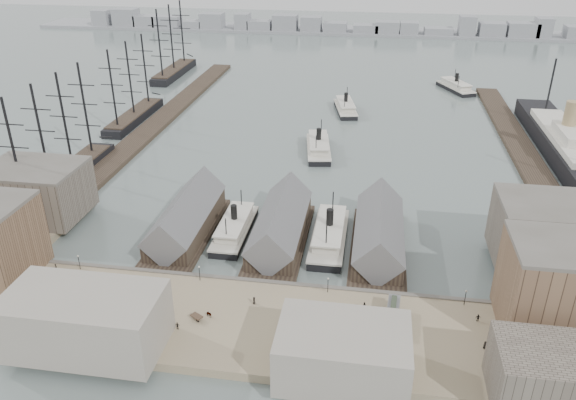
% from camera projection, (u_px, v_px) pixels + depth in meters
% --- Properties ---
extents(ground, '(900.00, 900.00, 0.00)m').
position_uv_depth(ground, '(269.00, 276.00, 136.34)').
color(ground, slate).
rests_on(ground, ground).
extents(quay, '(180.00, 30.00, 2.00)m').
position_uv_depth(quay, '(251.00, 325.00, 118.22)').
color(quay, gray).
rests_on(quay, ground).
extents(seawall, '(180.00, 1.20, 2.30)m').
position_uv_depth(seawall, '(264.00, 285.00, 131.23)').
color(seawall, '#59544C').
rests_on(seawall, ground).
extents(west_wharf, '(10.00, 220.00, 1.60)m').
position_uv_depth(west_wharf, '(154.00, 126.00, 233.96)').
color(west_wharf, '#2D231C').
rests_on(west_wharf, ground).
extents(east_wharf, '(10.00, 180.00, 1.60)m').
position_uv_depth(east_wharf, '(525.00, 155.00, 204.58)').
color(east_wharf, '#2D231C').
rests_on(east_wharf, ground).
extents(ferry_shed_west, '(14.00, 42.00, 12.60)m').
position_uv_depth(ferry_shed_west, '(186.00, 219.00, 152.86)').
color(ferry_shed_west, '#2D231C').
rests_on(ferry_shed_west, ground).
extents(ferry_shed_center, '(14.00, 42.00, 12.60)m').
position_uv_depth(ferry_shed_center, '(280.00, 226.00, 149.20)').
color(ferry_shed_center, '#2D231C').
rests_on(ferry_shed_center, ground).
extents(ferry_shed_east, '(14.00, 42.00, 12.60)m').
position_uv_depth(ferry_shed_east, '(379.00, 234.00, 145.54)').
color(ferry_shed_east, '#2D231C').
rests_on(ferry_shed_east, ground).
extents(warehouse_west_back, '(26.00, 20.00, 14.00)m').
position_uv_depth(warehouse_west_back, '(36.00, 192.00, 158.09)').
color(warehouse_west_back, '#60564C').
rests_on(warehouse_west_back, west_land).
extents(warehouse_east_back, '(28.00, 20.00, 15.00)m').
position_uv_depth(warehouse_east_back, '(555.00, 234.00, 135.80)').
color(warehouse_east_back, '#60564C').
rests_on(warehouse_east_back, east_land).
extents(street_bldg_center, '(24.00, 16.00, 10.00)m').
position_uv_depth(street_bldg_center, '(343.00, 352.00, 102.12)').
color(street_bldg_center, gray).
rests_on(street_bldg_center, quay).
extents(street_bldg_west, '(30.00, 16.00, 12.00)m').
position_uv_depth(street_bldg_west, '(85.00, 321.00, 108.71)').
color(street_bldg_west, gray).
rests_on(street_bldg_west, quay).
extents(street_bldg_east, '(18.00, 14.00, 11.00)m').
position_uv_depth(street_bldg_east, '(547.00, 376.00, 96.09)').
color(street_bldg_east, '#60564C').
rests_on(street_bldg_east, quay).
extents(lamp_post_far_w, '(0.44, 0.44, 3.92)m').
position_uv_depth(lamp_post_far_w, '(79.00, 260.00, 134.38)').
color(lamp_post_far_w, black).
rests_on(lamp_post_far_w, quay).
extents(lamp_post_near_w, '(0.44, 0.44, 3.92)m').
position_uv_depth(lamp_post_near_w, '(199.00, 270.00, 130.16)').
color(lamp_post_near_w, black).
rests_on(lamp_post_near_w, quay).
extents(lamp_post_near_e, '(0.44, 0.44, 3.92)m').
position_uv_depth(lamp_post_near_e, '(328.00, 282.00, 125.94)').
color(lamp_post_near_e, black).
rests_on(lamp_post_near_e, quay).
extents(lamp_post_far_e, '(0.44, 0.44, 3.92)m').
position_uv_depth(lamp_post_far_e, '(466.00, 295.00, 121.72)').
color(lamp_post_far_e, black).
rests_on(lamp_post_far_e, quay).
extents(far_shore, '(500.00, 40.00, 15.72)m').
position_uv_depth(far_shore, '(348.00, 28.00, 430.31)').
color(far_shore, gray).
rests_on(far_shore, ground).
extents(ferry_docked_west, '(7.97, 26.58, 9.49)m').
position_uv_depth(ferry_docked_west, '(235.00, 227.00, 153.65)').
color(ferry_docked_west, black).
rests_on(ferry_docked_west, ground).
extents(ferry_docked_east, '(8.85, 29.51, 10.54)m').
position_uv_depth(ferry_docked_east, '(329.00, 234.00, 149.66)').
color(ferry_docked_east, black).
rests_on(ferry_docked_east, ground).
extents(ferry_open_near, '(12.25, 28.71, 9.93)m').
position_uv_depth(ferry_open_near, '(318.00, 147.00, 208.40)').
color(ferry_open_near, black).
rests_on(ferry_open_near, ground).
extents(ferry_open_mid, '(12.81, 27.02, 9.28)m').
position_uv_depth(ferry_open_mid, '(345.00, 107.00, 253.15)').
color(ferry_open_mid, black).
rests_on(ferry_open_mid, ground).
extents(ferry_open_far, '(18.14, 27.22, 9.40)m').
position_uv_depth(ferry_open_far, '(456.00, 86.00, 284.78)').
color(ferry_open_far, black).
rests_on(ferry_open_far, ground).
extents(sailing_ship_near, '(8.61, 59.31, 35.39)m').
position_uv_depth(sailing_ship_near, '(63.00, 178.00, 182.54)').
color(sailing_ship_near, black).
rests_on(sailing_ship_near, ground).
extents(sailing_ship_mid, '(8.22, 47.52, 33.81)m').
position_uv_depth(sailing_ship_mid, '(134.00, 115.00, 241.60)').
color(sailing_ship_mid, black).
rests_on(sailing_ship_mid, ground).
extents(sailing_ship_far, '(9.22, 51.25, 37.92)m').
position_uv_depth(sailing_ship_far, '(174.00, 70.00, 313.07)').
color(sailing_ship_far, black).
rests_on(sailing_ship_far, ground).
extents(ocean_steamer, '(13.97, 102.07, 20.41)m').
position_uv_depth(ocean_steamer, '(564.00, 144.00, 204.61)').
color(ocean_steamer, black).
rests_on(ocean_steamer, ground).
extents(tram, '(3.35, 9.87, 3.44)m').
position_uv_depth(tram, '(392.00, 314.00, 117.16)').
color(tram, black).
rests_on(tram, quay).
extents(horse_cart_left, '(4.55, 1.52, 1.42)m').
position_uv_depth(horse_cart_left, '(50.00, 286.00, 127.99)').
color(horse_cart_left, black).
rests_on(horse_cart_left, quay).
extents(horse_cart_center, '(4.66, 3.40, 1.43)m').
position_uv_depth(horse_cart_center, '(204.00, 315.00, 118.45)').
color(horse_cart_center, black).
rests_on(horse_cart_center, quay).
extents(horse_cart_right, '(4.66, 2.02, 1.45)m').
position_uv_depth(horse_cart_right, '(345.00, 325.00, 115.68)').
color(horse_cart_right, black).
rests_on(horse_cart_right, quay).
extents(pedestrian_0, '(0.78, 0.80, 1.78)m').
position_uv_depth(pedestrian_0, '(56.00, 267.00, 134.72)').
color(pedestrian_0, black).
rests_on(pedestrian_0, quay).
extents(pedestrian_1, '(0.93, 1.01, 1.67)m').
position_uv_depth(pedestrian_1, '(99.00, 300.00, 123.01)').
color(pedestrian_1, black).
rests_on(pedestrian_1, quay).
extents(pedestrian_2, '(1.24, 1.33, 1.80)m').
position_uv_depth(pedestrian_2, '(157.00, 284.00, 128.37)').
color(pedestrian_2, black).
rests_on(pedestrian_2, quay).
extents(pedestrian_3, '(1.02, 0.55, 1.65)m').
position_uv_depth(pedestrian_3, '(177.00, 326.00, 115.34)').
color(pedestrian_3, black).
rests_on(pedestrian_3, quay).
extents(pedestrian_4, '(0.61, 0.90, 1.78)m').
position_uv_depth(pedestrian_4, '(254.00, 300.00, 122.89)').
color(pedestrian_4, black).
rests_on(pedestrian_4, quay).
extents(pedestrian_5, '(0.77, 0.82, 1.82)m').
position_uv_depth(pedestrian_5, '(311.00, 318.00, 117.54)').
color(pedestrian_5, black).
rests_on(pedestrian_5, quay).
extents(pedestrian_6, '(0.83, 0.99, 1.81)m').
position_uv_depth(pedestrian_6, '(364.00, 306.00, 121.10)').
color(pedestrian_6, black).
rests_on(pedestrian_6, quay).
extents(pedestrian_7, '(0.88, 1.16, 1.60)m').
position_uv_depth(pedestrian_7, '(368.00, 346.00, 109.81)').
color(pedestrian_7, black).
rests_on(pedestrian_7, quay).
extents(pedestrian_8, '(1.07, 0.50, 1.78)m').
position_uv_depth(pedestrian_8, '(478.00, 318.00, 117.49)').
color(pedestrian_8, black).
rests_on(pedestrian_8, quay).
extents(pedestrian_9, '(0.98, 0.84, 1.70)m').
position_uv_depth(pedestrian_9, '(485.00, 345.00, 110.04)').
color(pedestrian_9, black).
rests_on(pedestrian_9, quay).
extents(pedestrian_10, '(0.95, 0.43, 1.59)m').
position_uv_depth(pedestrian_10, '(32.00, 287.00, 127.62)').
color(pedestrian_10, black).
rests_on(pedestrian_10, quay).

